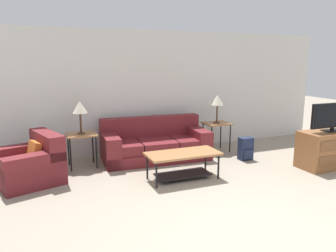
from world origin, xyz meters
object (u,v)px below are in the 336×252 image
Objects in this scene: armchair at (31,165)px; tv_console at (330,149)px; television at (333,116)px; table_lamp_left at (80,108)px; coffee_table at (183,160)px; backpack at (246,149)px; side_table_left at (81,138)px; table_lamp_right at (217,101)px; couch at (155,145)px; side_table_right at (217,126)px.

armchair reaches higher than tv_console.
table_lamp_left is at bearing 158.04° from television.
coffee_table is 1.72m from backpack.
armchair is 1.05m from side_table_left.
armchair is 1.00× the size of tv_console.
table_lamp_right is 0.60× the size of television.
side_table_right is (1.44, 0.00, 0.28)m from couch.
tv_console is at bearing -31.21° from couch.
side_table_left is 1.40× the size of backpack.
table_lamp_left is (-1.44, 0.00, 0.83)m from couch.
backpack is (1.67, -0.78, -0.07)m from couch.
armchair is at bearing -172.78° from side_table_right.
side_table_right is 2.29m from television.
armchair is at bearing 166.37° from tv_console.
tv_console is (5.21, -1.26, 0.06)m from armchair.
couch is at bearing 148.79° from tv_console.
backpack is (-1.20, 0.96, -0.12)m from tv_console.
backpack is at bearing -14.04° from side_table_left.
table_lamp_left is 4.72m from tv_console.
tv_console is at bearing -8.91° from coffee_table.
table_lamp_right is (-0.00, -0.00, 0.55)m from side_table_right.
side_table_right is at bearing 129.43° from tv_console.
table_lamp_left is (-1.48, 1.30, 0.78)m from coffee_table.
table_lamp_right is 1.21m from backpack.
side_table_right reaches higher than backpack.
couch is 1.47m from side_table_left.
backpack is at bearing -4.29° from armchair.
table_lamp_right reaches higher than couch.
television is at bearing -13.62° from armchair.
side_table_left is at bearing 108.43° from table_lamp_left.
couch is at bearing 148.80° from television.
tv_console is at bearing -21.97° from side_table_left.
tv_console reaches higher than side_table_right.
side_table_left is 2.88m from side_table_right.
armchair reaches higher than side_table_right.
side_table_right is at bearing 42.72° from coffee_table.
table_lamp_right is at bearing 129.44° from television.
backpack is (3.11, -0.78, -0.35)m from side_table_left.
armchair is at bearing -151.79° from side_table_left.
television reaches higher than couch.
television is at bearing -50.56° from side_table_right.
backpack is (0.23, -0.78, -0.90)m from table_lamp_right.
tv_console is at bearing -50.57° from side_table_right.
side_table_left reaches higher than coffee_table.
television is (0.00, 0.00, 0.63)m from tv_console.
side_table_left is 1.05× the size of table_lamp_right.
television is at bearing -50.56° from table_lamp_right.
table_lamp_right is at bearing 106.44° from backpack.
armchair is 2.67× the size of backpack.
armchair is at bearing 166.38° from television.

